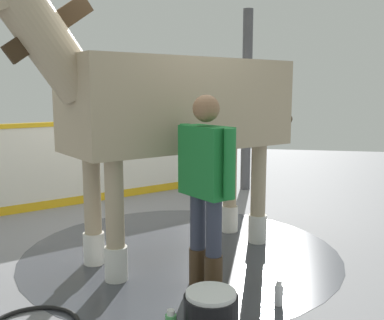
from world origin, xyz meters
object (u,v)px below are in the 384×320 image
Objects in this scene: wash_bucket at (211,314)px; bottle_shampoo at (279,294)px; handler at (206,181)px; horse at (169,107)px.

bottle_shampoo is (0.45, 0.53, -0.06)m from wash_bucket.
wash_bucket is at bearing -125.72° from handler.
horse reaches higher than wash_bucket.
bottle_shampoo is (0.60, -0.19, -0.83)m from handler.
handler reaches higher than bottle_shampoo.
horse is 1.72× the size of handler.
wash_bucket is 0.70m from bottle_shampoo.
bottle_shampoo is at bearing -64.76° from handler.
wash_bucket is (0.15, -0.71, -0.77)m from handler.
bottle_shampoo is at bearing 49.40° from wash_bucket.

